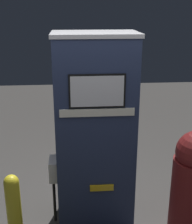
# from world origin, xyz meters

# --- Properties ---
(gas_pump) EXTENTS (0.96, 0.58, 2.21)m
(gas_pump) POSITION_xyz_m (-0.00, 0.27, 1.11)
(gas_pump) COLOR #232D4C
(gas_pump) RESTS_ON ground_plane
(safety_bollard) EXTENTS (0.14, 0.14, 0.96)m
(safety_bollard) POSITION_xyz_m (-0.83, -0.33, 0.51)
(safety_bollard) COLOR yellow
(safety_bollard) RESTS_ON ground_plane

